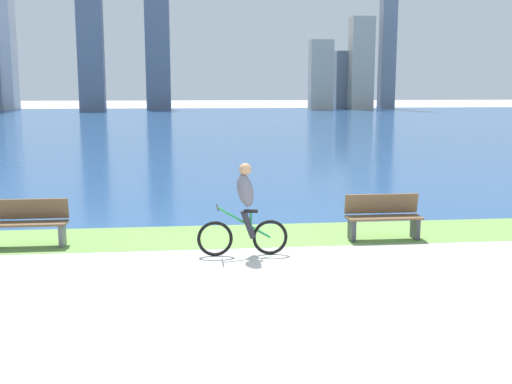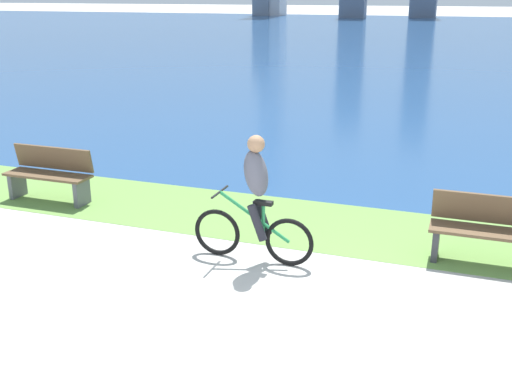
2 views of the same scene
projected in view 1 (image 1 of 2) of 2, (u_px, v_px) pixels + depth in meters
ground_plane at (301, 281)px, 9.79m from camera, size 300.00×300.00×0.00m
grass_strip_bayside at (274, 235)px, 12.87m from camera, size 120.00×2.04×0.01m
bay_water_surface at (207, 123)px, 54.70m from camera, size 300.00×83.27×0.00m
cyclist_lead at (245, 210)px, 11.16m from camera, size 1.64×0.52×1.68m
bench_near_path at (383, 217)px, 12.46m from camera, size 1.50×0.47×0.90m
bench_far_along_path at (27, 223)px, 11.90m from camera, size 1.50×0.47×0.90m
city_skyline_far_shore at (171, 41)px, 86.99m from camera, size 57.94×7.61×27.54m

